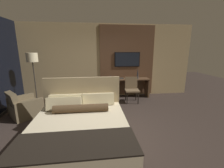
% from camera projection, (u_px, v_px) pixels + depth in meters
% --- Properties ---
extents(ground_plane, '(16.00, 16.00, 0.00)m').
position_uv_depth(ground_plane, '(108.00, 128.00, 3.65)').
color(ground_plane, '#332823').
extents(wall_back_tv_panel, '(7.20, 0.09, 2.80)m').
position_uv_depth(wall_back_tv_panel, '(105.00, 61.00, 5.85)').
color(wall_back_tv_panel, tan).
rests_on(wall_back_tv_panel, ground_plane).
extents(bed, '(1.84, 2.09, 1.20)m').
position_uv_depth(bed, '(80.00, 130.00, 2.95)').
color(bed, '#33281E').
rests_on(bed, ground_plane).
extents(desk, '(1.63, 0.47, 0.74)m').
position_uv_depth(desk, '(128.00, 84.00, 5.90)').
color(desk, brown).
rests_on(desk, ground_plane).
extents(tv, '(1.00, 0.04, 0.56)m').
position_uv_depth(tv, '(127.00, 59.00, 5.86)').
color(tv, black).
extents(desk_chair, '(0.51, 0.51, 0.89)m').
position_uv_depth(desk_chair, '(132.00, 87.00, 5.36)').
color(desk_chair, brown).
rests_on(desk_chair, ground_plane).
extents(armchair_by_window, '(1.05, 1.05, 0.76)m').
position_uv_depth(armchair_by_window, '(25.00, 107.00, 4.25)').
color(armchair_by_window, brown).
rests_on(armchair_by_window, ground_plane).
extents(floor_lamp, '(0.34, 0.34, 1.75)m').
position_uv_depth(floor_lamp, '(33.00, 62.00, 4.72)').
color(floor_lamp, '#282623').
rests_on(floor_lamp, ground_plane).
extents(vase_tall, '(0.09, 0.09, 0.43)m').
position_uv_depth(vase_tall, '(138.00, 73.00, 5.76)').
color(vase_tall, '#333338').
rests_on(vase_tall, desk).
extents(vase_short, '(0.08, 0.08, 0.17)m').
position_uv_depth(vase_short, '(111.00, 77.00, 5.73)').
color(vase_short, '#333338').
rests_on(vase_short, desk).
extents(book, '(0.25, 0.20, 0.03)m').
position_uv_depth(book, '(121.00, 78.00, 5.78)').
color(book, '#332D28').
rests_on(book, desk).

